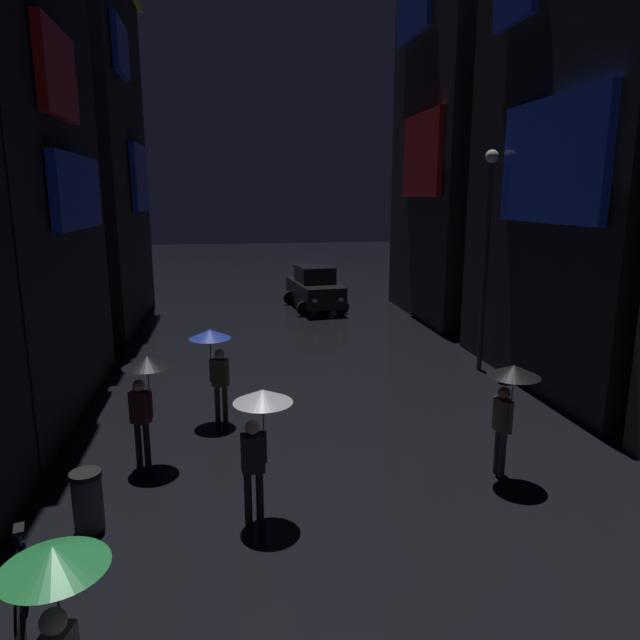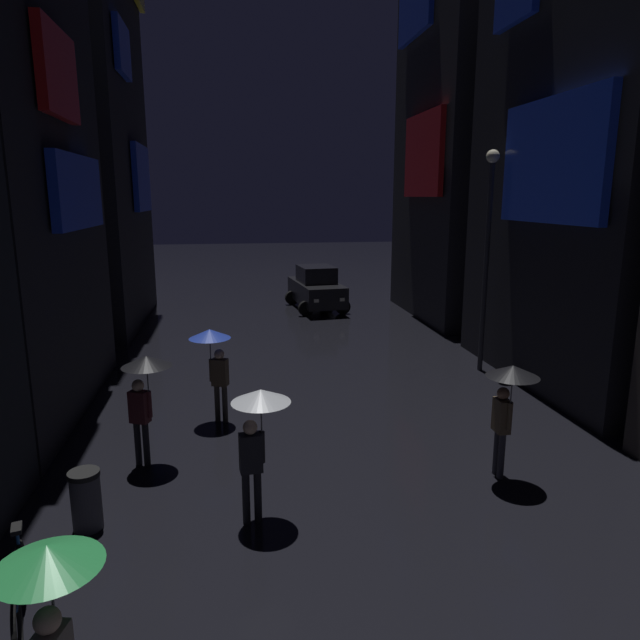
% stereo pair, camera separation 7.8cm
% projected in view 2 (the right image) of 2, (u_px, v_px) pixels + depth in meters
% --- Properties ---
extents(building_left_far, '(4.25, 8.14, 17.85)m').
position_uv_depth(building_left_far, '(72.00, 82.00, 20.60)').
color(building_left_far, black).
rests_on(building_left_far, ground).
extents(building_right_mid, '(4.25, 7.48, 14.60)m').
position_uv_depth(building_right_mid, '(611.00, 99.00, 14.22)').
color(building_right_mid, black).
rests_on(building_right_mid, ground).
extents(building_right_far, '(4.25, 7.04, 17.61)m').
position_uv_depth(building_right_far, '(470.00, 95.00, 22.38)').
color(building_right_far, '#232328').
rests_on(building_right_far, ground).
extents(pedestrian_far_right_black, '(0.90, 0.90, 2.12)m').
position_uv_depth(pedestrian_far_right_black, '(144.00, 380.00, 10.32)').
color(pedestrian_far_right_black, black).
rests_on(pedestrian_far_right_black, ground).
extents(pedestrian_midstreet_centre_blue, '(0.90, 0.90, 2.12)m').
position_uv_depth(pedestrian_midstreet_centre_blue, '(213.00, 349.00, 12.36)').
color(pedestrian_midstreet_centre_blue, '#38332D').
rests_on(pedestrian_midstreet_centre_blue, ground).
extents(pedestrian_foreground_right_black, '(0.90, 0.90, 2.12)m').
position_uv_depth(pedestrian_foreground_right_black, '(509.00, 390.00, 9.79)').
color(pedestrian_foreground_right_black, '#2D2D38').
rests_on(pedestrian_foreground_right_black, ground).
extents(pedestrian_foreground_left_clear, '(0.90, 0.90, 2.12)m').
position_uv_depth(pedestrian_foreground_left_clear, '(258.00, 419.00, 8.51)').
color(pedestrian_foreground_left_clear, black).
rests_on(pedestrian_foreground_left_clear, ground).
extents(pedestrian_midstreet_left_green, '(0.90, 0.90, 2.12)m').
position_uv_depth(pedestrian_midstreet_left_green, '(50.00, 598.00, 4.72)').
color(pedestrian_midstreet_left_green, black).
rests_on(pedestrian_midstreet_left_green, ground).
extents(bicycle_parked_at_storefront, '(0.55, 1.77, 0.96)m').
position_uv_depth(bicycle_parked_at_storefront, '(19.00, 594.00, 6.64)').
color(bicycle_parked_at_storefront, black).
rests_on(bicycle_parked_at_storefront, ground).
extents(car_distant, '(2.55, 4.29, 1.92)m').
position_uv_depth(car_distant, '(316.00, 289.00, 25.13)').
color(car_distant, black).
rests_on(car_distant, ground).
extents(streetlamp_right_far, '(0.36, 0.36, 6.14)m').
position_uv_depth(streetlamp_right_far, '(488.00, 238.00, 15.70)').
color(streetlamp_right_far, '#2D2D33').
rests_on(streetlamp_right_far, ground).
extents(trash_bin, '(0.46, 0.46, 0.93)m').
position_uv_depth(trash_bin, '(86.00, 500.00, 8.54)').
color(trash_bin, '#3F3F47').
rests_on(trash_bin, ground).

